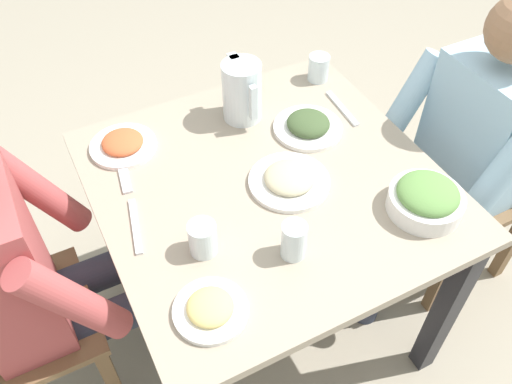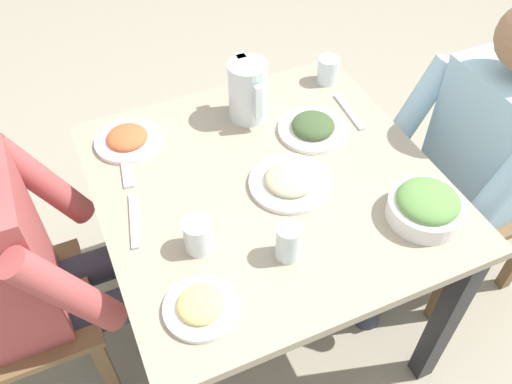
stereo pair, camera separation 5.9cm
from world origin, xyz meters
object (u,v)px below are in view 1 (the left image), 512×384
at_px(plate_dolmas, 308,125).
at_px(water_glass_near_right, 203,238).
at_px(water_glass_far_left, 319,68).
at_px(diner_far, 452,156).
at_px(water_pitcher, 242,91).
at_px(salad_bowl, 426,198).
at_px(plate_fries, 210,309).
at_px(dining_table, 267,209).
at_px(chair_far, 486,168).
at_px(plate_beans, 289,179).
at_px(diner_near, 45,268).
at_px(water_glass_far_right, 294,240).
at_px(plate_rice_curry, 123,144).

relative_size(plate_dolmas, water_glass_near_right, 2.31).
bearing_deg(water_glass_far_left, diner_far, 30.37).
xyz_separation_m(water_pitcher, salad_bowl, (0.57, 0.26, -0.05)).
bearing_deg(diner_far, plate_fries, -76.48).
distance_m(dining_table, chair_far, 0.85).
xyz_separation_m(water_pitcher, plate_beans, (0.32, -0.01, -0.08)).
height_order(diner_far, water_pitcher, diner_far).
height_order(diner_near, water_glass_far_right, diner_near).
distance_m(water_pitcher, plate_beans, 0.33).
bearing_deg(diner_far, plate_dolmas, -117.49).
distance_m(water_pitcher, water_glass_far_right, 0.55).
relative_size(salad_bowl, plate_fries, 1.14).
distance_m(diner_far, salad_bowl, 0.40).
bearing_deg(diner_near, water_glass_far_left, 105.12).
height_order(diner_near, water_glass_far_left, diner_near).
relative_size(salad_bowl, water_glass_far_left, 2.24).
bearing_deg(plate_rice_curry, plate_beans, 46.12).
xyz_separation_m(chair_far, plate_rice_curry, (-0.40, -1.15, 0.27)).
xyz_separation_m(salad_bowl, plate_rice_curry, (-0.60, -0.63, -0.03)).
relative_size(dining_table, chair_far, 1.09).
bearing_deg(water_glass_far_left, diner_near, -74.88).
height_order(dining_table, plate_beans, plate_beans).
xyz_separation_m(plate_fries, water_glass_far_left, (-0.66, 0.69, 0.03)).
distance_m(plate_dolmas, water_glass_near_right, 0.54).
height_order(dining_table, plate_dolmas, plate_dolmas).
distance_m(diner_near, plate_beans, 0.70).
height_order(diner_near, plate_fries, diner_near).
relative_size(plate_dolmas, plate_fries, 1.22).
relative_size(diner_near, diner_far, 1.00).
relative_size(diner_far, water_glass_far_right, 11.19).
bearing_deg(dining_table, plate_beans, 55.31).
height_order(plate_rice_curry, water_glass_far_right, water_glass_far_right).
bearing_deg(plate_rice_curry, water_glass_near_right, 7.93).
xyz_separation_m(diner_far, plate_dolmas, (-0.22, -0.42, 0.13)).
relative_size(water_glass_far_right, water_glass_far_left, 1.17).
distance_m(chair_far, diner_near, 1.48).
bearing_deg(dining_table, water_glass_far_left, 132.95).
bearing_deg(water_glass_near_right, salad_bowl, 76.04).
height_order(chair_far, plate_beans, chair_far).
relative_size(salad_bowl, water_glass_far_right, 1.92).
bearing_deg(dining_table, water_glass_far_right, -14.08).
bearing_deg(water_glass_far_right, salad_bowl, 85.16).
bearing_deg(plate_beans, salad_bowl, 47.79).
relative_size(chair_far, plate_beans, 3.78).
distance_m(plate_rice_curry, water_glass_far_right, 0.62).
relative_size(water_pitcher, water_glass_far_right, 1.84).
relative_size(chair_far, plate_rice_curry, 4.36).
height_order(diner_far, plate_beans, diner_far).
distance_m(salad_bowl, water_glass_near_right, 0.59).
distance_m(chair_far, plate_dolmas, 0.71).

